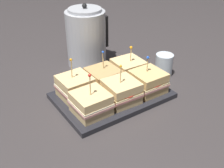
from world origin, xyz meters
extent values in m
plane|color=#383333|center=(0.00, 0.00, 0.00)|extent=(6.00, 6.00, 0.00)
cube|color=#232328|center=(0.00, 0.00, 0.01)|extent=(0.39, 0.26, 0.01)
cube|color=#232328|center=(0.00, 0.00, 0.01)|extent=(0.39, 0.26, 0.01)
cube|color=#DBB77A|center=(-0.12, -0.06, 0.03)|extent=(0.11, 0.11, 0.03)
cube|color=tan|center=(-0.12, -0.06, 0.05)|extent=(0.11, 0.11, 0.01)
cube|color=beige|center=(-0.12, -0.06, 0.06)|extent=(0.11, 0.11, 0.01)
cube|color=#E8C281|center=(-0.12, -0.06, 0.08)|extent=(0.11, 0.11, 0.03)
cylinder|color=tan|center=(-0.12, -0.06, 0.12)|extent=(0.00, 0.00, 0.08)
sphere|color=red|center=(-0.12, -0.06, 0.16)|extent=(0.01, 0.01, 0.01)
cube|color=#DBB77A|center=(0.00, -0.06, 0.03)|extent=(0.11, 0.11, 0.03)
cube|color=tan|center=(0.00, -0.06, 0.05)|extent=(0.12, 0.12, 0.01)
cube|color=beige|center=(0.00, -0.06, 0.06)|extent=(0.11, 0.11, 0.01)
cylinder|color=red|center=(0.00, -0.07, 0.06)|extent=(0.07, 0.07, 0.00)
cube|color=#E8C281|center=(0.00, -0.06, 0.08)|extent=(0.11, 0.11, 0.03)
cylinder|color=tan|center=(-0.01, -0.06, 0.12)|extent=(0.00, 0.01, 0.07)
sphere|color=orange|center=(-0.01, -0.06, 0.15)|extent=(0.01, 0.01, 0.01)
cube|color=tan|center=(0.12, -0.06, 0.03)|extent=(0.11, 0.11, 0.03)
cube|color=tan|center=(0.12, -0.06, 0.05)|extent=(0.11, 0.11, 0.01)
cube|color=beige|center=(0.12, -0.06, 0.06)|extent=(0.11, 0.11, 0.01)
cylinder|color=red|center=(0.12, -0.07, 0.06)|extent=(0.07, 0.07, 0.00)
cube|color=#E0B771|center=(0.12, -0.06, 0.08)|extent=(0.11, 0.11, 0.03)
cylinder|color=tan|center=(0.12, -0.05, 0.12)|extent=(0.00, 0.00, 0.07)
sphere|color=blue|center=(0.12, -0.05, 0.15)|extent=(0.01, 0.01, 0.01)
cube|color=#DBB77A|center=(-0.11, 0.06, 0.03)|extent=(0.11, 0.11, 0.03)
cube|color=tan|center=(-0.11, 0.06, 0.05)|extent=(0.11, 0.11, 0.01)
cube|color=beige|center=(-0.11, 0.06, 0.06)|extent=(0.11, 0.11, 0.01)
cylinder|color=red|center=(-0.11, 0.04, 0.06)|extent=(0.07, 0.07, 0.00)
cube|color=#E8C281|center=(-0.11, 0.06, 0.08)|extent=(0.11, 0.11, 0.03)
cylinder|color=tan|center=(-0.12, 0.06, 0.12)|extent=(0.00, 0.01, 0.08)
sphere|color=orange|center=(-0.12, 0.06, 0.16)|extent=(0.01, 0.01, 0.01)
cube|color=tan|center=(0.00, 0.06, 0.03)|extent=(0.11, 0.11, 0.03)
cube|color=tan|center=(0.00, 0.06, 0.05)|extent=(0.11, 0.11, 0.01)
cube|color=beige|center=(0.00, 0.06, 0.06)|extent=(0.11, 0.11, 0.01)
cube|color=tan|center=(0.00, 0.06, 0.08)|extent=(0.11, 0.11, 0.03)
cylinder|color=tan|center=(0.01, 0.07, 0.12)|extent=(0.00, 0.01, 0.08)
sphere|color=blue|center=(0.01, 0.07, 0.15)|extent=(0.01, 0.01, 0.01)
cube|color=#DBB77A|center=(0.11, 0.06, 0.03)|extent=(0.11, 0.11, 0.03)
cube|color=tan|center=(0.11, 0.06, 0.05)|extent=(0.12, 0.12, 0.01)
cube|color=beige|center=(0.11, 0.06, 0.06)|extent=(0.11, 0.11, 0.01)
cylinder|color=red|center=(0.11, 0.04, 0.06)|extent=(0.08, 0.08, 0.00)
cube|color=#E8C281|center=(0.11, 0.06, 0.08)|extent=(0.11, 0.11, 0.03)
cylinder|color=tan|center=(0.12, 0.05, 0.12)|extent=(0.00, 0.01, 0.07)
sphere|color=orange|center=(0.12, 0.05, 0.15)|extent=(0.01, 0.01, 0.01)
cylinder|color=#B7BABF|center=(0.06, 0.29, 0.12)|extent=(0.17, 0.17, 0.23)
cylinder|color=#B7BABF|center=(0.06, 0.29, 0.24)|extent=(0.14, 0.14, 0.01)
sphere|color=black|center=(0.06, 0.29, 0.25)|extent=(0.02, 0.02, 0.02)
cube|color=black|center=(0.16, 0.29, 0.13)|extent=(0.02, 0.02, 0.14)
cylinder|color=silver|center=(0.27, 0.02, 0.04)|extent=(0.07, 0.07, 0.09)
camera|label=1|loc=(-0.47, -0.70, 0.56)|focal=45.00mm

